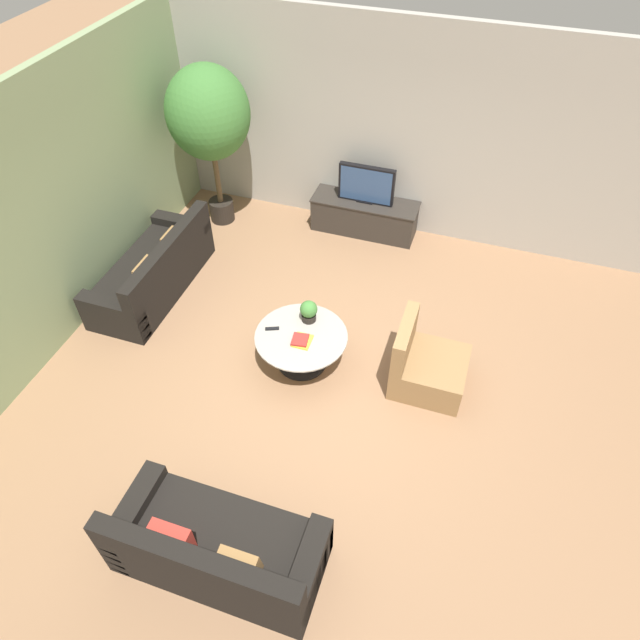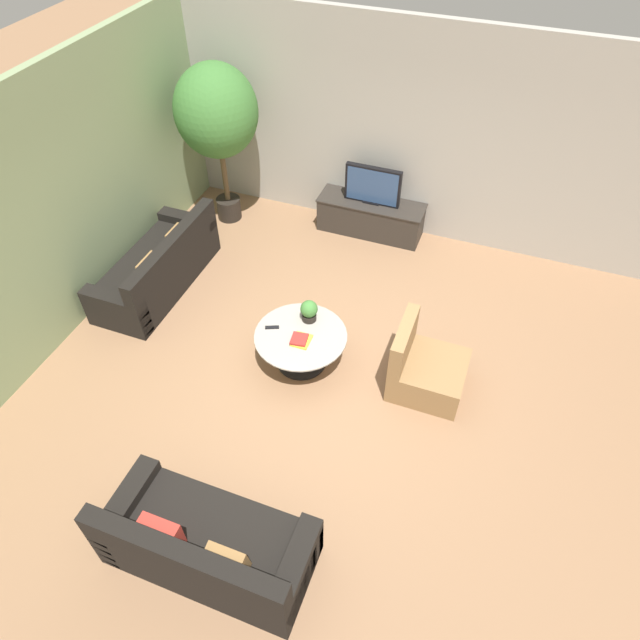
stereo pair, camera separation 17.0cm
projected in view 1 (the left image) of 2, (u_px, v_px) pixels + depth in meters
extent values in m
plane|color=#8C6647|center=(322.00, 378.00, 6.66)|extent=(24.00, 24.00, 0.00)
cube|color=#A39E93|center=(398.00, 132.00, 7.78)|extent=(7.40, 0.12, 3.00)
cube|color=gray|center=(56.00, 210.00, 6.46)|extent=(0.12, 7.40, 3.00)
cube|color=#2D2823|center=(364.00, 216.00, 8.51)|extent=(1.54, 0.48, 0.52)
cube|color=#2D2823|center=(365.00, 202.00, 8.34)|extent=(1.57, 0.50, 0.02)
cube|color=black|center=(366.00, 184.00, 8.13)|extent=(0.81, 0.08, 0.57)
cube|color=navy|center=(366.00, 186.00, 8.10)|extent=(0.75, 0.00, 0.51)
cube|color=black|center=(365.00, 200.00, 8.32)|extent=(0.24, 0.13, 0.02)
cylinder|color=black|center=(302.00, 361.00, 6.82)|extent=(0.59, 0.59, 0.02)
cylinder|color=black|center=(302.00, 350.00, 6.67)|extent=(0.10, 0.10, 0.44)
cylinder|color=gray|center=(301.00, 336.00, 6.51)|extent=(1.07, 1.07, 0.02)
cube|color=black|center=(152.00, 276.00, 7.63)|extent=(0.84, 1.99, 0.42)
cube|color=black|center=(169.00, 256.00, 7.25)|extent=(0.16, 1.99, 0.42)
cube|color=black|center=(183.00, 234.00, 8.18)|extent=(0.84, 0.20, 0.54)
cube|color=black|center=(113.00, 317.00, 6.99)|extent=(0.84, 0.20, 0.54)
cube|color=olive|center=(172.00, 242.00, 7.57)|extent=(0.12, 0.32, 0.29)
cube|color=olive|center=(144.00, 274.00, 7.09)|extent=(0.18, 0.35, 0.34)
cube|color=black|center=(221.00, 548.00, 5.03)|extent=(1.82, 0.84, 0.42)
cube|color=black|center=(195.00, 566.00, 4.50)|extent=(1.82, 0.16, 0.42)
cube|color=black|center=(307.00, 575.00, 4.80)|extent=(0.20, 0.84, 0.54)
cube|color=black|center=(138.00, 517.00, 5.17)|extent=(0.20, 0.84, 0.54)
cube|color=olive|center=(240.00, 562.00, 4.58)|extent=(0.33, 0.17, 0.31)
cube|color=#B23328|center=(172.00, 538.00, 4.71)|extent=(0.36, 0.13, 0.32)
cube|color=olive|center=(429.00, 372.00, 6.47)|extent=(0.80, 0.76, 0.40)
cube|color=olive|center=(405.00, 339.00, 6.24)|extent=(0.14, 0.76, 0.46)
cylinder|color=black|center=(222.00, 210.00, 8.80)|extent=(0.37, 0.37, 0.33)
cylinder|color=brown|center=(217.00, 179.00, 8.41)|extent=(0.08, 0.08, 0.75)
ellipsoid|color=#3D7533|center=(208.00, 113.00, 7.69)|extent=(1.15, 1.15, 1.29)
cylinder|color=black|center=(309.00, 317.00, 6.66)|extent=(0.17, 0.17, 0.08)
sphere|color=#3D7533|center=(309.00, 309.00, 6.57)|extent=(0.20, 0.20, 0.20)
cube|color=gold|center=(302.00, 341.00, 6.43)|extent=(0.20, 0.24, 0.02)
cube|color=#A32823|center=(300.00, 340.00, 6.42)|extent=(0.20, 0.22, 0.03)
cube|color=black|center=(272.00, 329.00, 6.57)|extent=(0.16, 0.10, 0.02)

